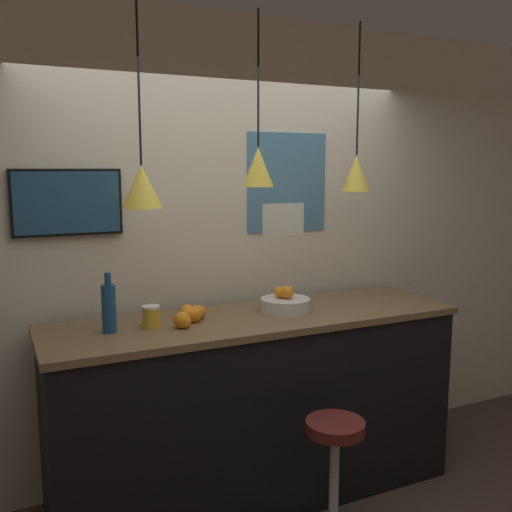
% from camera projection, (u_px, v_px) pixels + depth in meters
% --- Properties ---
extents(back_wall, '(8.00, 0.06, 2.90)m').
position_uv_depth(back_wall, '(225.00, 248.00, 3.66)').
color(back_wall, beige).
rests_on(back_wall, ground_plane).
extents(service_counter, '(2.42, 0.70, 1.11)m').
position_uv_depth(service_counter, '(256.00, 406.00, 3.39)').
color(service_counter, black).
rests_on(service_counter, ground_plane).
extents(bar_stool, '(0.46, 0.46, 0.70)m').
position_uv_depth(bar_stool, '(334.00, 478.00, 2.92)').
color(bar_stool, '#B7B7BC').
rests_on(bar_stool, ground_plane).
extents(fruit_bowl, '(0.29, 0.29, 0.16)m').
position_uv_depth(fruit_bowl, '(285.00, 303.00, 3.40)').
color(fruit_bowl, beige).
rests_on(fruit_bowl, service_counter).
extents(orange_pile, '(0.24, 0.28, 0.09)m').
position_uv_depth(orange_pile, '(189.00, 315.00, 3.16)').
color(orange_pile, orange).
rests_on(orange_pile, service_counter).
extents(juice_bottle, '(0.07, 0.07, 0.32)m').
position_uv_depth(juice_bottle, '(109.00, 307.00, 2.95)').
color(juice_bottle, navy).
rests_on(juice_bottle, service_counter).
extents(spread_jar, '(0.10, 0.10, 0.12)m').
position_uv_depth(spread_jar, '(151.00, 317.00, 3.05)').
color(spread_jar, gold).
rests_on(spread_jar, service_counter).
extents(pendant_lamp_left, '(0.21, 0.21, 1.05)m').
position_uv_depth(pendant_lamp_left, '(142.00, 186.00, 2.88)').
color(pendant_lamp_left, black).
extents(pendant_lamp_middle, '(0.17, 0.17, 0.95)m').
position_uv_depth(pendant_lamp_middle, '(258.00, 166.00, 3.15)').
color(pendant_lamp_middle, black).
extents(pendant_lamp_right, '(0.16, 0.16, 0.98)m').
position_uv_depth(pendant_lamp_right, '(356.00, 172.00, 3.43)').
color(pendant_lamp_right, black).
extents(mounted_tv, '(0.60, 0.04, 0.37)m').
position_uv_depth(mounted_tv, '(67.00, 203.00, 3.16)').
color(mounted_tv, black).
extents(hanging_menu_board, '(0.24, 0.01, 0.17)m').
position_uv_depth(hanging_menu_board, '(283.00, 220.00, 2.98)').
color(hanging_menu_board, white).
extents(wall_poster, '(0.57, 0.01, 0.65)m').
position_uv_depth(wall_poster, '(287.00, 183.00, 3.75)').
color(wall_poster, teal).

